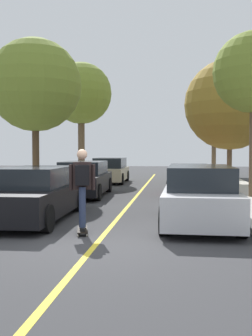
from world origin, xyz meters
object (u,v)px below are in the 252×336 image
Objects in this scene: parked_car_right_nearest at (200,195)px; skateboard at (82,230)px; street_tree_right_far at (214,110)px; skateboarder at (82,184)px; street_tree_left_nearest at (35,85)px; street_tree_left_near at (81,94)px; parked_car_left_near at (83,179)px; street_tree_right_near at (230,105)px; parked_car_right_near at (190,179)px; parked_car_left_nearest at (35,194)px; parked_car_left_far at (110,170)px.

parked_car_right_nearest reaches higher than skateboard.
street_tree_right_far reaches higher than skateboarder.
parked_car_right_nearest is 2.50× the size of skateboarder.
street_tree_left_nearest reaches higher than skateboarder.
street_tree_left_nearest is 0.89× the size of street_tree_left_near.
skateboarder is at bearing -102.69° from street_tree_right_far.
skateboarder is (-4.90, -21.74, -3.70)m from street_tree_right_far.
parked_car_right_nearest is (4.33, -5.89, 0.04)m from parked_car_left_near.
street_tree_right_near is at bearing -90.00° from street_tree_right_far.
parked_car_right_near is (-0.00, 7.09, -0.10)m from parked_car_right_nearest.
parked_car_right_nearest reaches higher than parked_car_left_nearest.
street_tree_left_near reaches higher than street_tree_right_near.
parked_car_right_nearest is 0.68× the size of street_tree_left_nearest.
street_tree_right_near is at bearing -9.71° from parked_car_left_far.
street_tree_left_nearest is (-6.57, 6.55, 3.91)m from parked_car_right_nearest.
parked_car_left_nearest and parked_car_left_near have the same top height.
street_tree_right_far is at bearing 77.31° from skateboarder.
parked_car_left_nearest is 1.06× the size of parked_car_right_nearest.
skateboarder reaches higher than parked_car_left_far.
parked_car_left_near is at bearing -164.51° from parked_car_right_near.
street_tree_left_near is 8.41× the size of skateboard.
parked_car_left_near is at bearing 126.31° from parked_car_right_nearest.
street_tree_left_near is at bearing 132.87° from parked_car_left_far.
parked_car_left_near is 1.10× the size of parked_car_left_far.
street_tree_left_near is at bearing 103.22° from skateboarder.
street_tree_right_far is (8.80, 5.10, -0.64)m from street_tree_left_near.
parked_car_left_far is 0.65× the size of street_tree_left_nearest.
street_tree_left_near reaches higher than skateboarder.
parked_car_right_nearest is (4.33, -0.14, 0.04)m from parked_car_left_nearest.
skateboard is at bearing -76.78° from street_tree_left_near.
street_tree_right_far is at bearing 90.00° from street_tree_right_near.
street_tree_right_near is (6.57, 11.44, 3.58)m from parked_car_left_nearest.
parked_car_left_nearest is at bearing -119.85° from street_tree_right_near.
parked_car_right_near is 0.62× the size of street_tree_right_far.
parked_car_right_near is at bearing 15.49° from parked_car_left_near.
skateboard is (3.90, -16.60, -5.37)m from street_tree_left_near.
street_tree_right_near is at bearing 69.44° from skateboard.
street_tree_left_near is (-2.24, 14.98, 4.77)m from parked_car_left_nearest.
parked_car_right_near is at bearing -52.35° from parked_car_left_far.
skateboard is 1.03m from skateboarder.
parked_car_left_near is 7.61m from skateboarder.
skateboarder is at bearing -76.69° from skateboard.
street_tree_left_nearest is 16.25m from street_tree_right_far.
parked_car_left_near is (-0.00, 5.75, 0.01)m from parked_car_left_nearest.
parked_car_right_nearest reaches higher than parked_car_left_near.
skateboard is (-4.90, -13.07, -4.17)m from street_tree_right_near.
skateboard is (1.66, -14.19, -0.62)m from parked_car_left_far.
street_tree_right_far reaches higher than parked_car_left_near.
parked_car_left_nearest is 1.11× the size of parked_car_left_far.
street_tree_left_nearest is 10.03m from skateboard.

